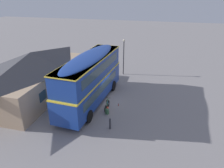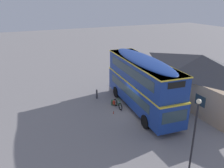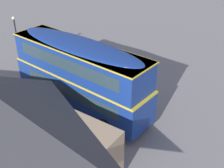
% 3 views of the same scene
% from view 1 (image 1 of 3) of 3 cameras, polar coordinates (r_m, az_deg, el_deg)
% --- Properties ---
extents(ground_plane, '(120.00, 120.00, 0.00)m').
position_cam_1_polar(ground_plane, '(21.10, -2.45, -4.50)').
color(ground_plane, gray).
extents(double_decker_bus, '(10.52, 3.33, 4.79)m').
position_cam_1_polar(double_decker_bus, '(19.76, -5.90, 1.81)').
color(double_decker_bus, black).
rests_on(double_decker_bus, ground).
extents(touring_bicycle, '(1.68, 0.48, 1.01)m').
position_cam_1_polar(touring_bicycle, '(19.35, -1.36, -6.08)').
color(touring_bicycle, black).
rests_on(touring_bicycle, ground).
extents(backpack_on_ground, '(0.32, 0.35, 0.54)m').
position_cam_1_polar(backpack_on_ground, '(18.80, -1.40, -7.41)').
color(backpack_on_ground, '#386642').
rests_on(backpack_on_ground, ground).
extents(water_bottle_red_squeeze, '(0.07, 0.07, 0.24)m').
position_cam_1_polar(water_bottle_red_squeeze, '(20.14, 1.76, -5.63)').
color(water_bottle_red_squeeze, '#D84C33').
rests_on(water_bottle_red_squeeze, ground).
extents(pub_building, '(12.78, 5.98, 4.51)m').
position_cam_1_polar(pub_building, '(23.06, -20.49, 2.80)').
color(pub_building, tan).
rests_on(pub_building, ground).
extents(street_lamp, '(0.28, 0.28, 4.59)m').
position_cam_1_polar(street_lamp, '(26.77, 3.20, 8.38)').
color(street_lamp, black).
rests_on(street_lamp, ground).
extents(kerb_bollard, '(0.16, 0.16, 0.97)m').
position_cam_1_polar(kerb_bollard, '(16.84, -0.52, -10.69)').
color(kerb_bollard, '#333338').
rests_on(kerb_bollard, ground).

